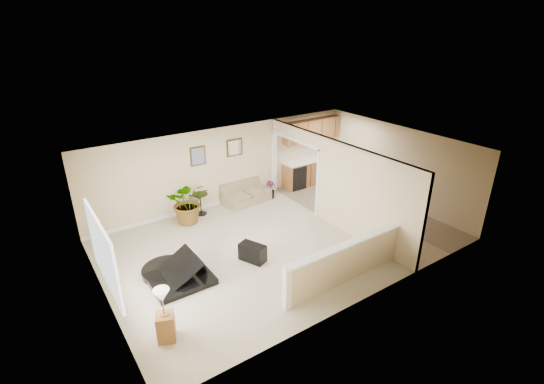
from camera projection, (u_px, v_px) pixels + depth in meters
floor at (281, 240)px, 10.66m from camera, size 9.00×9.00×0.00m
back_wall at (227, 166)px, 12.44m from camera, size 9.00×0.04×2.50m
front_wall at (368, 249)px, 7.89m from camera, size 9.00×0.04×2.50m
left_wall at (98, 251)px, 7.84m from camera, size 0.04×6.00×2.50m
right_wall at (397, 165)px, 12.48m from camera, size 0.04×6.00×2.50m
ceiling at (282, 152)px, 9.66m from camera, size 9.00×6.00×0.04m
kitchen_vinyl at (363, 211)px, 12.29m from camera, size 2.70×6.00×0.01m
interior_partition at (327, 181)px, 11.30m from camera, size 0.18×5.99×2.50m
pony_half_wall at (344, 263)px, 8.75m from camera, size 3.42×0.22×1.00m
left_window at (103, 253)px, 7.39m from camera, size 0.05×2.15×1.45m
wall_art_left at (198, 156)px, 11.72m from camera, size 0.48×0.04×0.58m
wall_mirror at (235, 147)px, 12.35m from camera, size 0.55×0.04×0.55m
kitchen_cabinets at (310, 161)px, 14.03m from camera, size 2.36×0.65×2.33m
piano at (175, 260)px, 8.83m from camera, size 1.61×1.66×1.28m
piano_bench at (253, 253)px, 9.68m from camera, size 0.57×0.73×0.44m
loveseat at (245, 192)px, 12.82m from camera, size 1.60×1.01×0.86m
accent_table at (200, 201)px, 11.92m from camera, size 0.47×0.47×0.67m
palm_plant at (188, 202)px, 11.37m from camera, size 1.48×1.40×1.30m
small_plant at (270, 191)px, 13.12m from camera, size 0.37×0.37×0.58m
lamp_stand at (165, 319)px, 7.18m from camera, size 0.43×0.43×1.11m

